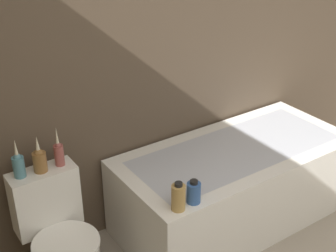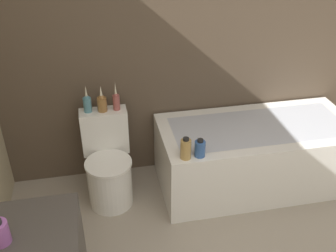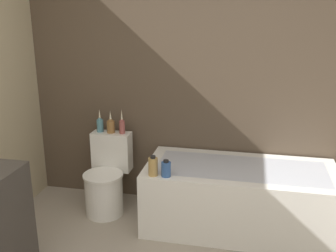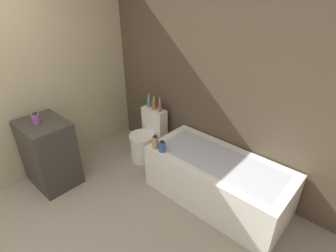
% 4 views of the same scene
% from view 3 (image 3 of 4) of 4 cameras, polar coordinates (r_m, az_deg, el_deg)
% --- Properties ---
extents(wall_back_tiled, '(6.40, 0.06, 2.60)m').
position_cam_3_polar(wall_back_tiled, '(3.75, 0.89, 7.65)').
color(wall_back_tiled, brown).
rests_on(wall_back_tiled, ground_plane).
extents(bathtub, '(1.65, 0.77, 0.57)m').
position_cam_3_polar(bathtub, '(3.59, 10.28, -10.14)').
color(bathtub, white).
rests_on(bathtub, ground).
extents(toilet, '(0.38, 0.53, 0.73)m').
position_cam_3_polar(toilet, '(3.85, -8.91, -7.78)').
color(toilet, white).
rests_on(toilet, ground).
extents(vase_gold, '(0.07, 0.07, 0.23)m').
position_cam_3_polar(vase_gold, '(3.88, -9.84, 0.29)').
color(vase_gold, teal).
rests_on(vase_gold, toilet).
extents(vase_silver, '(0.08, 0.08, 0.22)m').
position_cam_3_polar(vase_silver, '(3.83, -8.31, 0.11)').
color(vase_silver, olive).
rests_on(vase_silver, toilet).
extents(vase_bronze, '(0.06, 0.06, 0.24)m').
position_cam_3_polar(vase_bronze, '(3.79, -6.69, 0.07)').
color(vase_bronze, '#994C47').
rests_on(vase_bronze, toilet).
extents(shampoo_bottle_tall, '(0.08, 0.08, 0.17)m').
position_cam_3_polar(shampoo_bottle_tall, '(3.24, -2.18, -5.88)').
color(shampoo_bottle_tall, tan).
rests_on(shampoo_bottle_tall, bathtub).
extents(shampoo_bottle_short, '(0.08, 0.08, 0.14)m').
position_cam_3_polar(shampoo_bottle_short, '(3.23, -0.29, -6.24)').
color(shampoo_bottle_short, '#335999').
rests_on(shampoo_bottle_short, bathtub).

